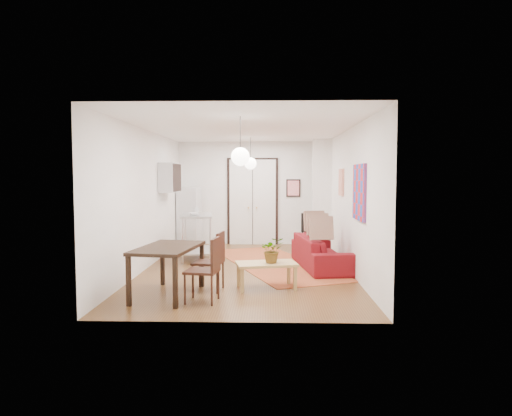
{
  "coord_description": "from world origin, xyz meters",
  "views": [
    {
      "loc": [
        0.47,
        -9.41,
        1.93
      ],
      "look_at": [
        0.19,
        0.38,
        1.25
      ],
      "focal_mm": 32.0,
      "sensor_mm": 36.0,
      "label": 1
    }
  ],
  "objects_px": {
    "kitchen_counter": "(197,229)",
    "dining_chair_near": "(209,256)",
    "coffee_table": "(266,266)",
    "dining_chair_far": "(203,263)",
    "dining_table": "(168,252)",
    "sofa": "(322,252)",
    "fridge": "(189,217)",
    "black_side_chair": "(311,227)"
  },
  "relations": [
    {
      "from": "kitchen_counter",
      "to": "dining_chair_far",
      "type": "bearing_deg",
      "value": -87.48
    },
    {
      "from": "kitchen_counter",
      "to": "dining_table",
      "type": "xyz_separation_m",
      "value": [
        0.06,
        -3.28,
        0.01
      ]
    },
    {
      "from": "kitchen_counter",
      "to": "black_side_chair",
      "type": "bearing_deg",
      "value": 23.62
    },
    {
      "from": "fridge",
      "to": "coffee_table",
      "type": "bearing_deg",
      "value": -57.71
    },
    {
      "from": "coffee_table",
      "to": "kitchen_counter",
      "type": "relative_size",
      "value": 0.76
    },
    {
      "from": "coffee_table",
      "to": "kitchen_counter",
      "type": "bearing_deg",
      "value": 120.62
    },
    {
      "from": "dining_chair_near",
      "to": "black_side_chair",
      "type": "relative_size",
      "value": 1.04
    },
    {
      "from": "dining_table",
      "to": "dining_chair_far",
      "type": "relative_size",
      "value": 1.56
    },
    {
      "from": "coffee_table",
      "to": "dining_chair_near",
      "type": "bearing_deg",
      "value": -176.67
    },
    {
      "from": "coffee_table",
      "to": "black_side_chair",
      "type": "height_order",
      "value": "black_side_chair"
    },
    {
      "from": "sofa",
      "to": "coffee_table",
      "type": "relative_size",
      "value": 2.04
    },
    {
      "from": "coffee_table",
      "to": "dining_chair_far",
      "type": "distance_m",
      "value": 1.26
    },
    {
      "from": "sofa",
      "to": "dining_chair_far",
      "type": "distance_m",
      "value": 3.39
    },
    {
      "from": "dining_table",
      "to": "dining_chair_far",
      "type": "height_order",
      "value": "dining_chair_far"
    },
    {
      "from": "kitchen_counter",
      "to": "dining_table",
      "type": "relative_size",
      "value": 0.93
    },
    {
      "from": "kitchen_counter",
      "to": "dining_chair_near",
      "type": "xyz_separation_m",
      "value": [
        0.66,
        -2.83,
        -0.13
      ]
    },
    {
      "from": "coffee_table",
      "to": "dining_chair_far",
      "type": "relative_size",
      "value": 1.11
    },
    {
      "from": "fridge",
      "to": "dining_chair_far",
      "type": "distance_m",
      "value": 5.7
    },
    {
      "from": "sofa",
      "to": "black_side_chair",
      "type": "relative_size",
      "value": 2.35
    },
    {
      "from": "coffee_table",
      "to": "sofa",
      "type": "bearing_deg",
      "value": 57.76
    },
    {
      "from": "dining_chair_far",
      "to": "black_side_chair",
      "type": "height_order",
      "value": "dining_chair_far"
    },
    {
      "from": "dining_table",
      "to": "dining_chair_far",
      "type": "bearing_deg",
      "value": -22.55
    },
    {
      "from": "kitchen_counter",
      "to": "fridge",
      "type": "xyz_separation_m",
      "value": [
        -0.53,
        2.04,
        0.1
      ]
    },
    {
      "from": "dining_chair_far",
      "to": "dining_chair_near",
      "type": "bearing_deg",
      "value": -171.77
    },
    {
      "from": "fridge",
      "to": "dining_chair_near",
      "type": "distance_m",
      "value": 5.02
    },
    {
      "from": "sofa",
      "to": "black_side_chair",
      "type": "bearing_deg",
      "value": -8.02
    },
    {
      "from": "coffee_table",
      "to": "kitchen_counter",
      "type": "xyz_separation_m",
      "value": [
        -1.64,
        2.77,
        0.31
      ]
    },
    {
      "from": "fridge",
      "to": "dining_chair_near",
      "type": "bearing_deg",
      "value": -68.3
    },
    {
      "from": "dining_table",
      "to": "coffee_table",
      "type": "bearing_deg",
      "value": 17.78
    },
    {
      "from": "sofa",
      "to": "kitchen_counter",
      "type": "height_order",
      "value": "kitchen_counter"
    },
    {
      "from": "sofa",
      "to": "fridge",
      "type": "height_order",
      "value": "fridge"
    },
    {
      "from": "dining_table",
      "to": "black_side_chair",
      "type": "relative_size",
      "value": 1.62
    },
    {
      "from": "coffee_table",
      "to": "dining_table",
      "type": "bearing_deg",
      "value": -162.22
    },
    {
      "from": "kitchen_counter",
      "to": "fridge",
      "type": "distance_m",
      "value": 2.11
    },
    {
      "from": "fridge",
      "to": "dining_table",
      "type": "relative_size",
      "value": 1.03
    },
    {
      "from": "sofa",
      "to": "coffee_table",
      "type": "bearing_deg",
      "value": 139.76
    },
    {
      "from": "dining_table",
      "to": "sofa",
      "type": "bearing_deg",
      "value": 40.6
    },
    {
      "from": "sofa",
      "to": "dining_chair_far",
      "type": "relative_size",
      "value": 2.27
    },
    {
      "from": "sofa",
      "to": "dining_table",
      "type": "relative_size",
      "value": 1.45
    },
    {
      "from": "sofa",
      "to": "dining_chair_near",
      "type": "height_order",
      "value": "dining_chair_near"
    },
    {
      "from": "dining_table",
      "to": "dining_chair_far",
      "type": "distance_m",
      "value": 0.66
    },
    {
      "from": "kitchen_counter",
      "to": "fridge",
      "type": "relative_size",
      "value": 0.9
    }
  ]
}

